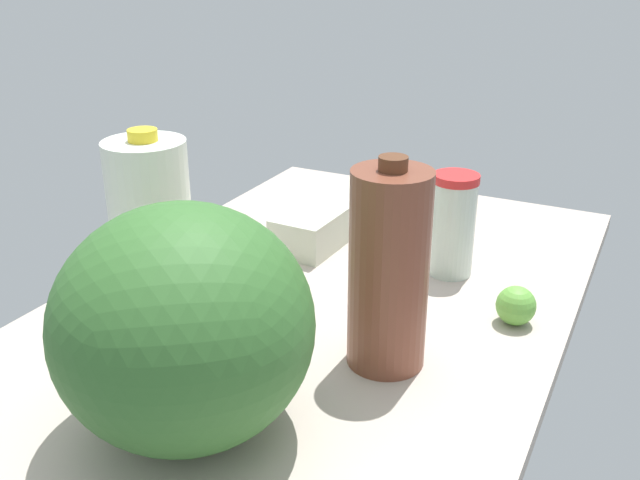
# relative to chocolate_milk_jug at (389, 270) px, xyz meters

# --- Properties ---
(countertop) EXTENTS (1.20, 0.76, 0.03)m
(countertop) POSITION_rel_chocolate_milk_jug_xyz_m (-0.13, -0.16, -0.15)
(countertop) COLOR #B8A99C
(countertop) RESTS_ON ground
(chocolate_milk_jug) EXTENTS (0.11, 0.11, 0.29)m
(chocolate_milk_jug) POSITION_rel_chocolate_milk_jug_xyz_m (0.00, 0.00, 0.00)
(chocolate_milk_jug) COLOR brown
(chocolate_milk_jug) RESTS_ON countertop
(milk_jug) EXTENTS (0.13, 0.13, 0.27)m
(milk_jug) POSITION_rel_chocolate_milk_jug_xyz_m (-0.02, -0.41, -0.01)
(milk_jug) COLOR white
(milk_jug) RESTS_ON countertop
(egg_carton) EXTENTS (0.30, 0.11, 0.07)m
(egg_carton) POSITION_rel_chocolate_milk_jug_xyz_m (-0.37, -0.26, -0.10)
(egg_carton) COLOR beige
(egg_carton) RESTS_ON countertop
(watermelon) EXTENTS (0.29, 0.29, 0.28)m
(watermelon) POSITION_rel_chocolate_milk_jug_xyz_m (0.24, -0.15, 0.00)
(watermelon) COLOR #35692D
(watermelon) RESTS_ON countertop
(tumbler_cup) EXTENTS (0.08, 0.08, 0.18)m
(tumbler_cup) POSITION_rel_chocolate_milk_jug_xyz_m (-0.31, -0.00, -0.05)
(tumbler_cup) COLOR silver
(tumbler_cup) RESTS_ON countertop
(lime_far_back) EXTENTS (0.06, 0.06, 0.06)m
(lime_far_back) POSITION_rel_chocolate_milk_jug_xyz_m (-0.18, 0.14, -0.11)
(lime_far_back) COLOR #63AB3F
(lime_far_back) RESTS_ON countertop
(lime_beside_bowl) EXTENTS (0.06, 0.06, 0.06)m
(lime_beside_bowl) POSITION_rel_chocolate_milk_jug_xyz_m (-0.00, -0.29, -0.11)
(lime_beside_bowl) COLOR #6BB03D
(lime_beside_bowl) RESTS_ON countertop
(orange_by_jug) EXTENTS (0.09, 0.09, 0.09)m
(orange_by_jug) POSITION_rel_chocolate_milk_jug_xyz_m (-0.59, -0.10, -0.09)
(orange_by_jug) COLOR orange
(orange_by_jug) RESTS_ON countertop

